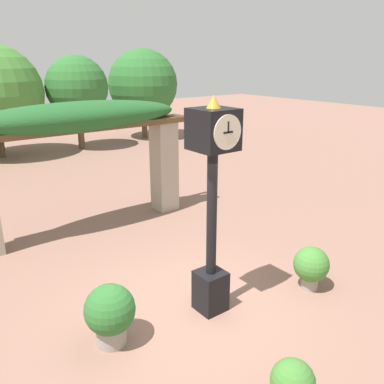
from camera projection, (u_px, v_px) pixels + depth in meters
ground_plane at (193, 308)px, 6.77m from camera, size 60.00×60.00×0.00m
pedestal_clock at (212, 196)px, 6.13m from camera, size 0.60×0.65×3.48m
pergola at (80, 135)px, 9.22m from camera, size 5.67×1.16×3.05m
potted_plant_near_left at (293, 384)px, 4.70m from camera, size 0.53×0.53×0.67m
potted_plant_near_right at (311, 266)px, 7.21m from camera, size 0.63×0.63×0.80m
potted_plant_far_left at (110, 313)px, 5.78m from camera, size 0.74×0.74×0.93m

